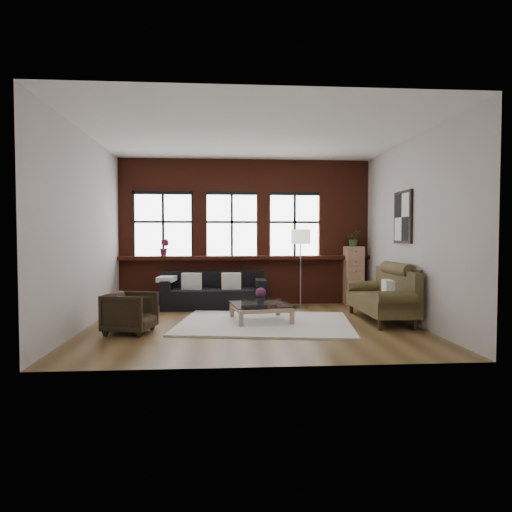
{
  "coord_description": "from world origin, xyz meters",
  "views": [
    {
      "loc": [
        -0.51,
        -7.66,
        1.5
      ],
      "look_at": [
        0.1,
        0.6,
        1.15
      ],
      "focal_mm": 32.0,
      "sensor_mm": 36.0,
      "label": 1
    }
  ],
  "objects": [
    {
      "name": "wall_left",
      "position": [
        -2.75,
        0.0,
        1.6
      ],
      "size": [
        0.0,
        5.0,
        5.0
      ],
      "primitive_type": "plane",
      "rotation": [
        1.57,
        0.0,
        1.57
      ],
      "color": "#BBB4AE",
      "rests_on": "ground"
    },
    {
      "name": "pillow_settee",
      "position": [
        2.22,
        -0.35,
        0.61
      ],
      "size": [
        0.19,
        0.4,
        0.34
      ],
      "primitive_type": "cube",
      "rotation": [
        0.0,
        0.0,
        -0.14
      ],
      "color": "silver",
      "rests_on": "vintage_settee"
    },
    {
      "name": "flowers",
      "position": [
        0.16,
        0.27,
        0.52
      ],
      "size": [
        0.18,
        0.18,
        0.18
      ],
      "primitive_type": "sphere",
      "color": "#622149",
      "rests_on": "vase"
    },
    {
      "name": "pillow_a",
      "position": [
        -1.15,
        1.8,
        0.58
      ],
      "size": [
        0.42,
        0.22,
        0.34
      ],
      "primitive_type": "cube",
      "rotation": [
        0.0,
        0.0,
        -0.2
      ],
      "color": "silver",
      "rests_on": "dark_sofa"
    },
    {
      "name": "vase",
      "position": [
        0.16,
        0.27,
        0.4
      ],
      "size": [
        0.15,
        0.15,
        0.16
      ],
      "primitive_type": "imported",
      "rotation": [
        0.0,
        0.0,
        -0.01
      ],
      "color": "#B2B2B2",
      "rests_on": "coffee_table"
    },
    {
      "name": "drawer_chest",
      "position": [
        2.39,
        2.23,
        0.64
      ],
      "size": [
        0.4,
        0.4,
        1.28
      ],
      "primitive_type": "cube",
      "color": "#A77B5A",
      "rests_on": "floor"
    },
    {
      "name": "pillow_b",
      "position": [
        -0.33,
        1.8,
        0.58
      ],
      "size": [
        0.41,
        0.17,
        0.34
      ],
      "primitive_type": "cube",
      "rotation": [
        0.0,
        0.0,
        0.07
      ],
      "color": "silver",
      "rests_on": "dark_sofa"
    },
    {
      "name": "dark_sofa",
      "position": [
        -0.69,
        1.9,
        0.39
      ],
      "size": [
        2.15,
        0.87,
        0.78
      ],
      "primitive_type": null,
      "color": "black",
      "rests_on": "floor"
    },
    {
      "name": "sill_ledge",
      "position": [
        0.0,
        2.35,
        1.04
      ],
      "size": [
        5.5,
        0.3,
        0.08
      ],
      "primitive_type": "cube",
      "color": "#592114",
      "rests_on": "brick_backwall"
    },
    {
      "name": "coffee_table",
      "position": [
        0.16,
        0.27,
        0.16
      ],
      "size": [
        1.14,
        1.14,
        0.34
      ],
      "primitive_type": null,
      "rotation": [
        0.0,
        0.0,
        0.15
      ],
      "color": "#A77B5A",
      "rests_on": "shag_rug"
    },
    {
      "name": "brick_backwall",
      "position": [
        0.0,
        2.44,
        1.6
      ],
      "size": [
        5.5,
        0.12,
        3.2
      ],
      "primitive_type": null,
      "color": "#592114",
      "rests_on": "floor"
    },
    {
      "name": "window_left",
      "position": [
        -1.8,
        2.45,
        1.75
      ],
      "size": [
        1.38,
        0.1,
        1.5
      ],
      "primitive_type": null,
      "color": "black",
      "rests_on": "brick_backwall"
    },
    {
      "name": "floor",
      "position": [
        0.0,
        0.0,
        0.0
      ],
      "size": [
        5.5,
        5.5,
        0.0
      ],
      "primitive_type": "plane",
      "color": "brown",
      "rests_on": "ground"
    },
    {
      "name": "wall_back",
      "position": [
        0.0,
        2.5,
        1.6
      ],
      "size": [
        5.5,
        0.0,
        5.5
      ],
      "primitive_type": "plane",
      "rotation": [
        1.57,
        0.0,
        0.0
      ],
      "color": "#BBB4AE",
      "rests_on": "ground"
    },
    {
      "name": "shag_rug",
      "position": [
        0.21,
        0.09,
        0.02
      ],
      "size": [
        3.22,
        2.7,
        0.03
      ],
      "primitive_type": "cube",
      "rotation": [
        0.0,
        0.0,
        -0.15
      ],
      "color": "silver",
      "rests_on": "floor"
    },
    {
      "name": "wall_poster",
      "position": [
        2.72,
        0.3,
        1.85
      ],
      "size": [
        0.05,
        0.74,
        0.94
      ],
      "primitive_type": null,
      "color": "black",
      "rests_on": "wall_right"
    },
    {
      "name": "window_right",
      "position": [
        1.1,
        2.45,
        1.75
      ],
      "size": [
        1.38,
        0.1,
        1.5
      ],
      "primitive_type": null,
      "color": "black",
      "rests_on": "brick_backwall"
    },
    {
      "name": "armchair",
      "position": [
        -1.94,
        -0.5,
        0.32
      ],
      "size": [
        0.84,
        0.82,
        0.64
      ],
      "primitive_type": "imported",
      "rotation": [
        0.0,
        0.0,
        1.34
      ],
      "color": "black",
      "rests_on": "floor"
    },
    {
      "name": "ceiling",
      "position": [
        0.0,
        0.0,
        3.2
      ],
      "size": [
        5.5,
        5.5,
        0.0
      ],
      "primitive_type": "plane",
      "rotation": [
        3.14,
        0.0,
        0.0
      ],
      "color": "white",
      "rests_on": "ground"
    },
    {
      "name": "floor_lamp",
      "position": [
        1.12,
        1.74,
        0.9
      ],
      "size": [
        0.4,
        0.4,
        1.8
      ],
      "primitive_type": null,
      "color": "#A5A5A8",
      "rests_on": "floor"
    },
    {
      "name": "window_mid",
      "position": [
        -0.3,
        2.45,
        1.75
      ],
      "size": [
        1.38,
        0.1,
        1.5
      ],
      "primitive_type": null,
      "color": "black",
      "rests_on": "brick_backwall"
    },
    {
      "name": "wall_right",
      "position": [
        2.75,
        0.0,
        1.6
      ],
      "size": [
        0.0,
        5.0,
        5.0
      ],
      "primitive_type": "plane",
      "rotation": [
        1.57,
        0.0,
        -1.57
      ],
      "color": "#BBB4AE",
      "rests_on": "ground"
    },
    {
      "name": "sill_plant",
      "position": [
        -1.76,
        2.32,
        1.27
      ],
      "size": [
        0.26,
        0.24,
        0.38
      ],
      "primitive_type": "imported",
      "rotation": [
        0.0,
        0.0,
        -0.44
      ],
      "color": "#622149",
      "rests_on": "sill_ledge"
    },
    {
      "name": "vintage_settee",
      "position": [
        2.3,
        0.24,
        0.51
      ],
      "size": [
        0.85,
        1.9,
        1.02
      ],
      "primitive_type": null,
      "color": "#493E21",
      "rests_on": "floor"
    },
    {
      "name": "potted_plant_top",
      "position": [
        2.39,
        2.23,
        1.46
      ],
      "size": [
        0.37,
        0.34,
        0.36
      ],
      "primitive_type": "imported",
      "rotation": [
        0.0,
        0.0,
        0.22
      ],
      "color": "#2D5923",
      "rests_on": "drawer_chest"
    },
    {
      "name": "wall_front",
      "position": [
        0.0,
        -2.5,
        1.6
      ],
      "size": [
        5.5,
        0.0,
        5.5
      ],
      "primitive_type": "plane",
      "rotation": [
        -1.57,
        0.0,
        0.0
      ],
      "color": "#BBB4AE",
      "rests_on": "ground"
    }
  ]
}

